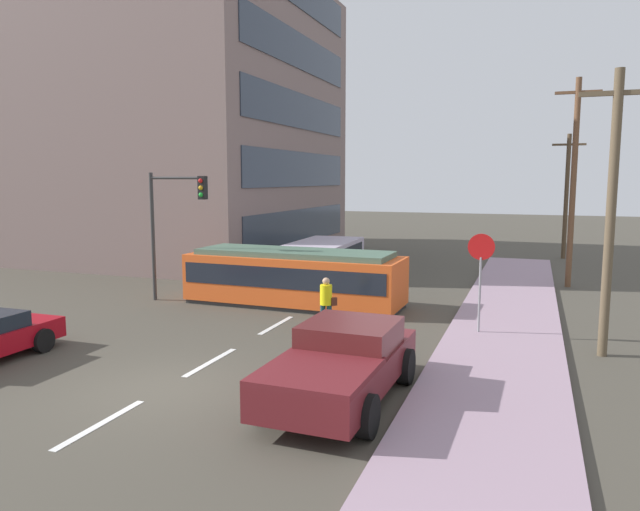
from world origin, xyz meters
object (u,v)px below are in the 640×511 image
object	(u,v)px
pickup_truck_parked	(343,363)
utility_pole_far	(566,194)
city_bus	(322,258)
stop_sign	(481,262)
pedestrian_crossing	(326,302)
utility_pole_near	(611,209)
utility_pole_mid	(573,180)
streetcar_tram	(294,277)
traffic_light_mast	(174,212)

from	to	relation	value
pickup_truck_parked	utility_pole_far	size ratio (longest dim) A/B	0.71
city_bus	stop_sign	bearing A→B (deg)	-44.53
city_bus	pedestrian_crossing	bearing A→B (deg)	-69.28
utility_pole_near	utility_pole_mid	size ratio (longest dim) A/B	0.84
streetcar_tram	utility_pole_near	bearing A→B (deg)	-16.79
streetcar_tram	traffic_light_mast	xyz separation A→B (m)	(-4.38, -1.02, 2.31)
streetcar_tram	pickup_truck_parked	bearing A→B (deg)	-61.33
utility_pole_far	utility_pole_mid	bearing A→B (deg)	-91.17
utility_pole_mid	utility_pole_far	size ratio (longest dim) A/B	1.22
streetcar_tram	utility_pole_mid	bearing A→B (deg)	37.58
utility_pole_near	traffic_light_mast	bearing A→B (deg)	172.11
streetcar_tram	pedestrian_crossing	world-z (taller)	streetcar_tram
streetcar_tram	pedestrian_crossing	distance (m)	4.07
city_bus	stop_sign	distance (m)	10.68
pedestrian_crossing	utility_pole_far	distance (m)	21.84
stop_sign	utility_pole_mid	xyz separation A→B (m)	(2.86, 9.55, 2.34)
city_bus	utility_pole_near	size ratio (longest dim) A/B	0.79
streetcar_tram	utility_pole_near	xyz separation A→B (m)	(9.94, -3.00, 2.77)
pedestrian_crossing	utility_pole_near	distance (m)	8.07
traffic_light_mast	utility_pole_far	world-z (taller)	utility_pole_far
traffic_light_mast	utility_pole_near	xyz separation A→B (m)	(14.32, -1.98, 0.46)
traffic_light_mast	utility_pole_mid	distance (m)	16.34
streetcar_tram	utility_pole_mid	xyz separation A→B (m)	(9.59, 7.38, 3.49)
pedestrian_crossing	traffic_light_mast	xyz separation A→B (m)	(-6.78, 2.26, 2.41)
city_bus	utility_pole_mid	world-z (taller)	utility_pole_mid
utility_pole_far	city_bus	bearing A→B (deg)	-131.98
stop_sign	traffic_light_mast	distance (m)	11.23
city_bus	utility_pole_mid	size ratio (longest dim) A/B	0.66
pickup_truck_parked	stop_sign	world-z (taller)	stop_sign
pedestrian_crossing	pickup_truck_parked	bearing A→B (deg)	-66.97
streetcar_tram	pedestrian_crossing	size ratio (longest dim) A/B	4.77
utility_pole_near	utility_pole_far	world-z (taller)	utility_pole_near
city_bus	traffic_light_mast	xyz separation A→B (m)	(-3.54, -6.29, 2.35)
stop_sign	utility_pole_near	world-z (taller)	utility_pole_near
utility_pole_near	utility_pole_far	distance (m)	20.09
utility_pole_far	utility_pole_near	bearing A→B (deg)	-89.57
streetcar_tram	utility_pole_far	world-z (taller)	utility_pole_far
traffic_light_mast	utility_pole_far	distance (m)	22.99
utility_pole_mid	utility_pole_far	bearing A→B (deg)	88.83
streetcar_tram	pickup_truck_parked	size ratio (longest dim) A/B	1.58
streetcar_tram	traffic_light_mast	world-z (taller)	traffic_light_mast
city_bus	pedestrian_crossing	xyz separation A→B (m)	(3.24, -8.56, -0.07)
traffic_light_mast	utility_pole_far	xyz separation A→B (m)	(14.17, 18.10, 0.37)
streetcar_tram	city_bus	size ratio (longest dim) A/B	1.39
city_bus	utility_pole_near	world-z (taller)	utility_pole_near
pickup_truck_parked	utility_pole_mid	distance (m)	16.88
stop_sign	utility_pole_far	world-z (taller)	utility_pole_far
stop_sign	utility_pole_near	xyz separation A→B (m)	(3.21, -0.83, 1.62)
streetcar_tram	stop_sign	distance (m)	7.17
stop_sign	utility_pole_far	xyz separation A→B (m)	(3.06, 19.25, 1.54)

